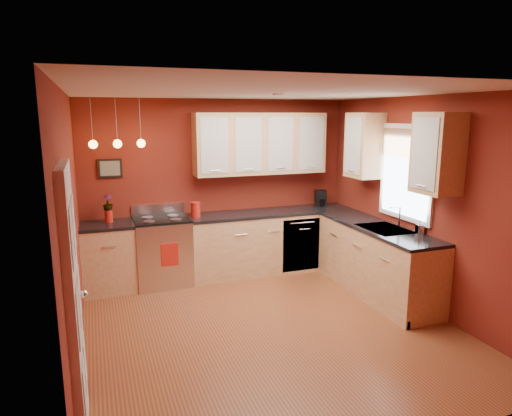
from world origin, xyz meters
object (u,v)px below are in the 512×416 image
object	(u,v)px
gas_range	(163,251)
coffee_maker	(321,199)
soap_pump	(420,227)
sink	(385,230)
red_canister	(196,209)

from	to	relation	value
gas_range	coffee_maker	size ratio (longest dim) A/B	4.43
gas_range	soap_pump	xyz separation A→B (m)	(2.85, -1.88, 0.55)
sink	coffee_maker	distance (m)	1.63
coffee_maker	soap_pump	bearing A→B (deg)	-63.81
gas_range	soap_pump	distance (m)	3.46
gas_range	red_canister	distance (m)	0.75
gas_range	sink	size ratio (longest dim) A/B	1.59
sink	soap_pump	world-z (taller)	sink
gas_range	coffee_maker	xyz separation A→B (m)	(2.55, 0.12, 0.57)
coffee_maker	sink	bearing A→B (deg)	-69.75
coffee_maker	soap_pump	xyz separation A→B (m)	(0.30, -2.00, -0.03)
red_canister	soap_pump	size ratio (longest dim) A/B	1.22
gas_range	coffee_maker	distance (m)	2.62
gas_range	red_canister	bearing A→B (deg)	-0.62
soap_pump	gas_range	bearing A→B (deg)	146.57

